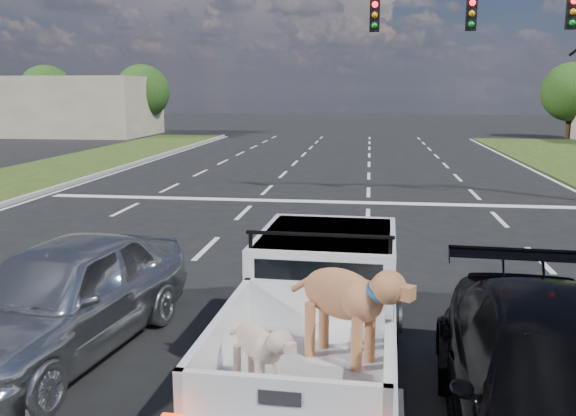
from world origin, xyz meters
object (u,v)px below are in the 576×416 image
traffic_signal (562,44)px  black_coupe (568,399)px  silver_sedan (61,297)px  pickup_truck (319,317)px

traffic_signal → black_coupe: traffic_signal is taller
silver_sedan → black_coupe: 6.03m
pickup_truck → black_coupe: bearing=-28.8°
traffic_signal → silver_sedan: size_ratio=2.03×
pickup_truck → black_coupe: (2.30, -1.36, -0.11)m
traffic_signal → silver_sedan: (-9.40, -11.97, -3.96)m
traffic_signal → silver_sedan: bearing=-128.1°
traffic_signal → pickup_truck: bearing=-115.5°
silver_sedan → black_coupe: size_ratio=0.86×
pickup_truck → silver_sedan: (-3.42, 0.56, -0.11)m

